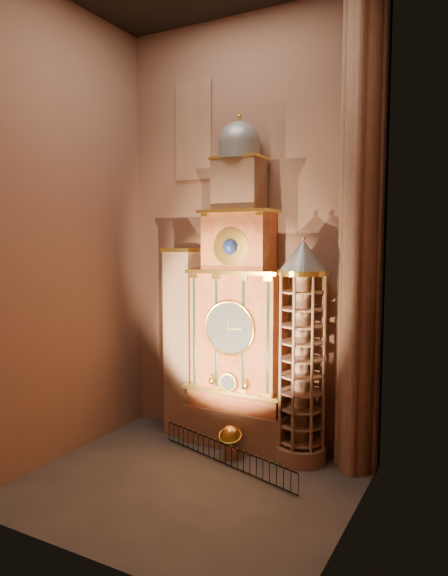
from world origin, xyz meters
The scene contains 11 objects.
floor centered at (0.00, 0.00, 0.00)m, with size 14.00×14.00×0.00m, color #383330.
wall_back centered at (0.00, 6.00, 11.00)m, with size 22.00×22.00×0.00m, color #865748.
wall_left centered at (-7.00, 0.00, 11.00)m, with size 22.00×22.00×0.00m, color #865748.
wall_right centered at (7.00, 0.00, 11.00)m, with size 22.00×22.00×0.00m, color #865748.
astronomical_clock centered at (0.00, 4.96, 6.68)m, with size 5.60×2.41×16.70m.
portrait_tower centered at (-3.40, 4.98, 5.15)m, with size 1.80×1.60×10.20m.
stair_turret centered at (3.50, 4.70, 5.27)m, with size 2.50×2.50×10.80m.
gothic_pier centered at (6.10, 5.00, 11.00)m, with size 2.04×2.04×22.00m.
stained_glass_window centered at (-3.20, 5.92, 16.50)m, with size 2.20×0.14×5.20m.
celestial_globe centered at (0.44, 3.21, 0.99)m, with size 1.38×1.34×1.66m.
iron_railing centered at (0.61, 2.44, 0.54)m, with size 8.14×2.54×1.00m.
Camera 1 is at (11.56, -18.18, 10.61)m, focal length 32.00 mm.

